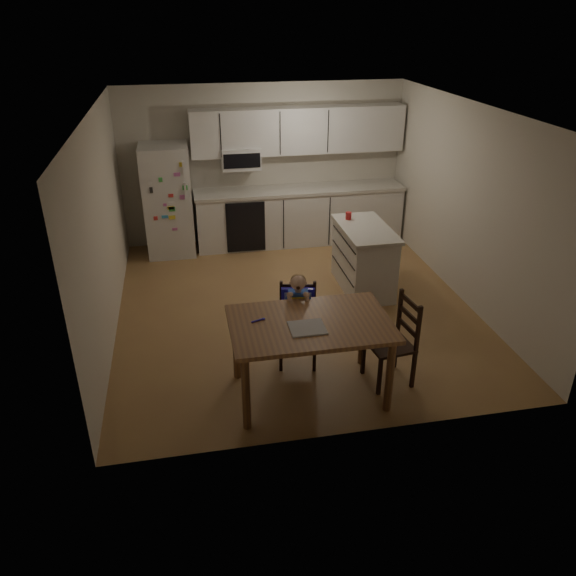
# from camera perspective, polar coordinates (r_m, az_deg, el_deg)

# --- Properties ---
(room) EXTENTS (4.52, 5.01, 2.51)m
(room) POSITION_cam_1_polar(r_m,az_deg,el_deg) (7.31, -0.05, 8.59)
(room) COLOR #9B7045
(room) RESTS_ON ground
(refrigerator) EXTENTS (0.72, 0.70, 1.70)m
(refrigerator) POSITION_cam_1_polar(r_m,az_deg,el_deg) (8.91, -12.10, 8.66)
(refrigerator) COLOR silver
(refrigerator) RESTS_ON ground
(kitchen_run) EXTENTS (3.37, 0.62, 2.15)m
(kitchen_run) POSITION_cam_1_polar(r_m,az_deg,el_deg) (9.16, 0.96, 9.94)
(kitchen_run) COLOR silver
(kitchen_run) RESTS_ON ground
(kitchen_island) EXTENTS (0.64, 1.21, 0.90)m
(kitchen_island) POSITION_cam_1_polar(r_m,az_deg,el_deg) (7.73, 7.69, 3.04)
(kitchen_island) COLOR silver
(kitchen_island) RESTS_ON ground
(red_cup) EXTENTS (0.08, 0.08, 0.10)m
(red_cup) POSITION_cam_1_polar(r_m,az_deg,el_deg) (7.82, 6.16, 7.31)
(red_cup) COLOR red
(red_cup) RESTS_ON kitchen_island
(dining_table) EXTENTS (1.55, 0.99, 0.83)m
(dining_table) POSITION_cam_1_polar(r_m,az_deg,el_deg) (5.43, 2.26, -4.49)
(dining_table) COLOR brown
(dining_table) RESTS_ON ground
(napkin) EXTENTS (0.33, 0.29, 0.01)m
(napkin) POSITION_cam_1_polar(r_m,az_deg,el_deg) (5.26, 1.97, -4.06)
(napkin) COLOR #B4B4B9
(napkin) RESTS_ON dining_table
(toddler_spoon) EXTENTS (0.12, 0.06, 0.02)m
(toddler_spoon) POSITION_cam_1_polar(r_m,az_deg,el_deg) (5.38, -3.15, -3.32)
(toddler_spoon) COLOR #3226D5
(toddler_spoon) RESTS_ON dining_table
(chair_booster) EXTENTS (0.47, 0.47, 1.06)m
(chair_booster) POSITION_cam_1_polar(r_m,az_deg,el_deg) (5.98, 1.01, -2.14)
(chair_booster) COLOR black
(chair_booster) RESTS_ON ground
(chair_side) EXTENTS (0.47, 0.47, 0.95)m
(chair_side) POSITION_cam_1_polar(r_m,az_deg,el_deg) (5.83, 11.20, -4.70)
(chair_side) COLOR black
(chair_side) RESTS_ON ground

